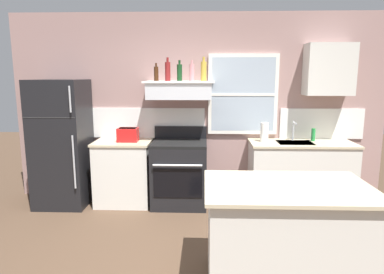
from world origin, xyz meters
TOP-DOWN VIEW (x-y plane):
  - back_wall at (0.03, 2.23)m, footprint 5.40×0.11m
  - refrigerator at (-1.90, 1.84)m, footprint 0.70×0.72m
  - counter_left_of_stove at (-1.05, 1.90)m, footprint 0.79×0.63m
  - toaster at (-0.97, 1.87)m, footprint 0.30×0.20m
  - stove_range at (-0.25, 1.86)m, footprint 0.76×0.69m
  - range_hood_shelf at (-0.25, 1.96)m, footprint 0.96×0.52m
  - bottle_brown_stout at (-0.57, 1.96)m, footprint 0.06×0.06m
  - bottle_red_label_wine at (-0.41, 1.92)m, footprint 0.07×0.07m
  - bottle_dark_green_wine at (-0.25, 1.96)m, footprint 0.07×0.07m
  - bottle_rose_pink at (-0.08, 1.93)m, footprint 0.07×0.07m
  - bottle_champagne_gold_foil at (0.08, 1.98)m, footprint 0.08×0.08m
  - counter_right_with_sink at (1.45, 1.90)m, footprint 1.43×0.63m
  - sink_faucet at (1.35, 2.00)m, footprint 0.03×0.17m
  - paper_towel_roll at (0.93, 1.90)m, footprint 0.11×0.11m
  - dish_soap_bottle at (1.63, 2.00)m, footprint 0.06×0.06m
  - kitchen_island at (0.80, -0.01)m, footprint 1.40×0.90m
  - upper_cabinet_right at (1.80, 2.04)m, footprint 0.64×0.32m

SIDE VIEW (x-z plane):
  - counter_left_of_stove at x=-1.05m, z-range 0.00..0.91m
  - counter_right_with_sink at x=1.45m, z-range 0.00..0.91m
  - kitchen_island at x=0.80m, z-range 0.00..0.91m
  - stove_range at x=-0.25m, z-range -0.08..1.01m
  - refrigerator at x=-1.90m, z-range 0.00..1.77m
  - dish_soap_bottle at x=1.63m, z-range 0.91..1.09m
  - toaster at x=-0.97m, z-range 0.91..1.10m
  - paper_towel_roll at x=0.93m, z-range 0.91..1.18m
  - sink_faucet at x=1.35m, z-range 0.94..1.22m
  - back_wall at x=0.03m, z-range 0.00..2.70m
  - range_hood_shelf at x=-0.25m, z-range 1.50..1.75m
  - bottle_brown_stout at x=-0.57m, z-range 1.73..1.97m
  - bottle_rose_pink at x=-0.08m, z-range 1.72..2.00m
  - bottle_dark_green_wine at x=-0.25m, z-range 1.72..2.00m
  - bottle_red_label_wine at x=-0.41m, z-range 1.72..2.04m
  - bottle_champagne_gold_foil at x=0.08m, z-range 1.72..2.05m
  - upper_cabinet_right at x=1.80m, z-range 1.55..2.25m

